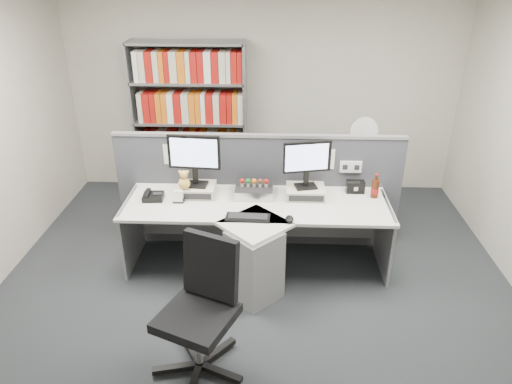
{
  "coord_description": "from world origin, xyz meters",
  "views": [
    {
      "loc": [
        0.16,
        -3.28,
        2.87
      ],
      "look_at": [
        0.0,
        0.65,
        0.92
      ],
      "focal_mm": 33.22,
      "sensor_mm": 36.0,
      "label": 1
    }
  ],
  "objects_px": {
    "desktop_pc": "(254,190)",
    "filing_cabinet": "(358,187)",
    "desk_phone": "(153,196)",
    "cola_bottle": "(375,189)",
    "desk_calendar": "(178,197)",
    "desk": "(256,238)",
    "desk_fan": "(364,134)",
    "shelving_unit": "(191,124)",
    "keyboard": "(248,217)",
    "mouse": "(289,219)",
    "monitor_left": "(194,156)",
    "speaker": "(355,187)",
    "monitor_right": "(307,161)",
    "office_chair": "(202,305)"
  },
  "relations": [
    {
      "from": "speaker",
      "to": "office_chair",
      "type": "xyz_separation_m",
      "value": [
        -1.34,
        -1.63,
        -0.21
      ]
    },
    {
      "from": "speaker",
      "to": "shelving_unit",
      "type": "bearing_deg",
      "value": 144.53
    },
    {
      "from": "speaker",
      "to": "cola_bottle",
      "type": "relative_size",
      "value": 0.72
    },
    {
      "from": "shelving_unit",
      "to": "desk_fan",
      "type": "bearing_deg",
      "value": -12.07
    },
    {
      "from": "office_chair",
      "to": "monitor_right",
      "type": "bearing_deg",
      "value": 61.3
    },
    {
      "from": "monitor_left",
      "to": "office_chair",
      "type": "xyz_separation_m",
      "value": [
        0.27,
        -1.52,
        -0.57
      ]
    },
    {
      "from": "desktop_pc",
      "to": "keyboard",
      "type": "distance_m",
      "value": 0.5
    },
    {
      "from": "desk",
      "to": "cola_bottle",
      "type": "relative_size",
      "value": 10.23
    },
    {
      "from": "desk",
      "to": "desk_phone",
      "type": "bearing_deg",
      "value": 165.97
    },
    {
      "from": "desk",
      "to": "monitor_right",
      "type": "bearing_deg",
      "value": 38.53
    },
    {
      "from": "filing_cabinet",
      "to": "desk_phone",
      "type": "bearing_deg",
      "value": -152.92
    },
    {
      "from": "mouse",
      "to": "desk_phone",
      "type": "distance_m",
      "value": 1.4
    },
    {
      "from": "keyboard",
      "to": "filing_cabinet",
      "type": "distance_m",
      "value": 2.0
    },
    {
      "from": "shelving_unit",
      "to": "filing_cabinet",
      "type": "distance_m",
      "value": 2.24
    },
    {
      "from": "desk_calendar",
      "to": "desk_fan",
      "type": "relative_size",
      "value": 0.24
    },
    {
      "from": "desk",
      "to": "desk_fan",
      "type": "height_order",
      "value": "desk_fan"
    },
    {
      "from": "speaker",
      "to": "desk_fan",
      "type": "height_order",
      "value": "desk_fan"
    },
    {
      "from": "monitor_left",
      "to": "desk_phone",
      "type": "xyz_separation_m",
      "value": [
        -0.41,
        -0.13,
        -0.38
      ]
    },
    {
      "from": "desk",
      "to": "monitor_right",
      "type": "xyz_separation_m",
      "value": [
        0.48,
        0.38,
        0.65
      ]
    },
    {
      "from": "keyboard",
      "to": "shelving_unit",
      "type": "xyz_separation_m",
      "value": [
        -0.83,
        1.94,
        0.24
      ]
    },
    {
      "from": "shelving_unit",
      "to": "speaker",
      "type": "bearing_deg",
      "value": -35.47
    },
    {
      "from": "desk_phone",
      "to": "filing_cabinet",
      "type": "bearing_deg",
      "value": 27.08
    },
    {
      "from": "shelving_unit",
      "to": "keyboard",
      "type": "bearing_deg",
      "value": -66.84
    },
    {
      "from": "monitor_left",
      "to": "speaker",
      "type": "bearing_deg",
      "value": 4.09
    },
    {
      "from": "cola_bottle",
      "to": "filing_cabinet",
      "type": "xyz_separation_m",
      "value": [
        0.03,
        1.01,
        -0.47
      ]
    },
    {
      "from": "keyboard",
      "to": "desk_phone",
      "type": "distance_m",
      "value": 1.03
    },
    {
      "from": "monitor_right",
      "to": "office_chair",
      "type": "height_order",
      "value": "monitor_right"
    },
    {
      "from": "monitor_right",
      "to": "mouse",
      "type": "xyz_separation_m",
      "value": [
        -0.17,
        -0.51,
        -0.36
      ]
    },
    {
      "from": "desk_calendar",
      "to": "shelving_unit",
      "type": "xyz_separation_m",
      "value": [
        -0.13,
        1.64,
        0.2
      ]
    },
    {
      "from": "speaker",
      "to": "office_chair",
      "type": "height_order",
      "value": "office_chair"
    },
    {
      "from": "mouse",
      "to": "cola_bottle",
      "type": "bearing_deg",
      "value": 31.19
    },
    {
      "from": "desk_phone",
      "to": "desk_calendar",
      "type": "distance_m",
      "value": 0.27
    },
    {
      "from": "monitor_left",
      "to": "cola_bottle",
      "type": "distance_m",
      "value": 1.82
    },
    {
      "from": "speaker",
      "to": "cola_bottle",
      "type": "height_order",
      "value": "cola_bottle"
    },
    {
      "from": "desk",
      "to": "cola_bottle",
      "type": "distance_m",
      "value": 1.28
    },
    {
      "from": "monitor_left",
      "to": "desktop_pc",
      "type": "relative_size",
      "value": 1.41
    },
    {
      "from": "shelving_unit",
      "to": "office_chair",
      "type": "relative_size",
      "value": 1.89
    },
    {
      "from": "cola_bottle",
      "to": "desk_calendar",
      "type": "bearing_deg",
      "value": -174.45
    },
    {
      "from": "speaker",
      "to": "mouse",
      "type": "bearing_deg",
      "value": -137.46
    },
    {
      "from": "monitor_right",
      "to": "office_chair",
      "type": "relative_size",
      "value": 0.45
    },
    {
      "from": "mouse",
      "to": "shelving_unit",
      "type": "relative_size",
      "value": 0.06
    },
    {
      "from": "monitor_right",
      "to": "desk_calendar",
      "type": "xyz_separation_m",
      "value": [
        -1.25,
        -0.18,
        -0.33
      ]
    },
    {
      "from": "desktop_pc",
      "to": "filing_cabinet",
      "type": "relative_size",
      "value": 0.53
    },
    {
      "from": "monitor_left",
      "to": "shelving_unit",
      "type": "relative_size",
      "value": 0.26
    },
    {
      "from": "cola_bottle",
      "to": "shelving_unit",
      "type": "distance_m",
      "value": 2.54
    },
    {
      "from": "keyboard",
      "to": "desk",
      "type": "bearing_deg",
      "value": 54.51
    },
    {
      "from": "keyboard",
      "to": "filing_cabinet",
      "type": "relative_size",
      "value": 0.59
    },
    {
      "from": "filing_cabinet",
      "to": "speaker",
      "type": "bearing_deg",
      "value": -102.87
    },
    {
      "from": "monitor_right",
      "to": "desktop_pc",
      "type": "distance_m",
      "value": 0.62
    },
    {
      "from": "desktop_pc",
      "to": "desk_calendar",
      "type": "distance_m",
      "value": 0.76
    }
  ]
}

